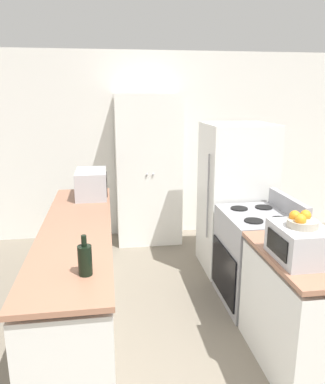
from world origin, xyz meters
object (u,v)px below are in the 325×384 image
Objects in this scene: microwave at (92,184)px; fruit_bowl at (302,221)px; refrigerator at (235,198)px; pantry_cabinet at (148,170)px; stove at (256,258)px; toaster_oven at (300,243)px; wine_bottle at (85,259)px.

fruit_bowl reaches higher than microwave.
refrigerator is 1.84m from fruit_bowl.
refrigerator is (0.91, -0.99, -0.16)m from pantry_cabinet.
fruit_bowl is at bearing -97.59° from stove.
stove is (0.86, -1.79, -0.55)m from pantry_cabinet.
pantry_cabinet reaches higher than toaster_oven.
wine_bottle is (-1.62, -1.80, 0.17)m from refrigerator.
microwave is 1.88m from wine_bottle.
microwave is 1.23× the size of toaster_oven.
wine_bottle is 1.45m from fruit_bowl.
pantry_cabinet is 2.89m from fruit_bowl.
pantry_cabinet is 2.89m from toaster_oven.
toaster_oven is at bearing 0.30° from wine_bottle.
wine_bottle is 1.45m from toaster_oven.
wine_bottle is (-1.57, -1.00, 0.55)m from stove.
fruit_bowl is at bearing -52.14° from microwave.
refrigerator is (0.05, 0.80, 0.39)m from stove.
pantry_cabinet is 1.19× the size of refrigerator.
microwave is 1.98× the size of wine_bottle.
fruit_bowl reaches higher than stove.
refrigerator is at bearing -47.47° from pantry_cabinet.
stove is 5.25× the size of fruit_bowl.
wine_bottle reaches higher than stove.
stove is 1.15m from toaster_oven.
toaster_oven is at bearing -51.97° from microwave.
toaster_oven is (-0.17, -1.80, 0.18)m from refrigerator.
microwave is at bearing 90.58° from wine_bottle.
refrigerator is at bearing 84.26° from fruit_bowl.
fruit_bowl is (0.73, -2.79, 0.19)m from pantry_cabinet.
toaster_oven is at bearing -95.54° from refrigerator.
pantry_cabinet is 1.88× the size of stove.
toaster_oven reaches higher than stove.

